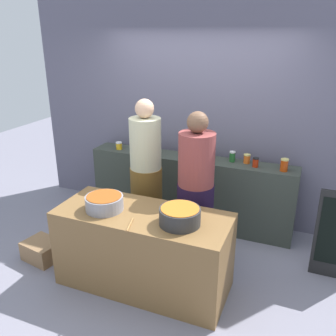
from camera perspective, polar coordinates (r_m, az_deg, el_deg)
name	(u,v)px	position (r m, az deg, el deg)	size (l,w,h in m)	color
ground	(156,267)	(4.16, -1.89, -15.30)	(12.00, 12.00, 0.00)	gray
storefront_wall	(200,108)	(4.81, 5.03, 9.37)	(4.80, 0.12, 3.00)	slate
display_shelf	(189,190)	(4.81, 3.39, -3.56)	(2.70, 0.36, 0.93)	#363D34
prep_table	(143,249)	(3.70, -3.91, -12.70)	(1.70, 0.70, 0.82)	brown
preserve_jar_0	(119,146)	(4.98, -7.74, 3.53)	(0.08, 0.08, 0.10)	gold
preserve_jar_1	(143,147)	(4.87, -3.90, 3.30)	(0.08, 0.08, 0.11)	#8C3A0B
preserve_jar_2	(158,149)	(4.78, -1.64, 2.99)	(0.08, 0.08, 0.10)	#AF2916
preserve_jar_3	(192,152)	(4.66, 3.78, 2.55)	(0.08, 0.08, 0.12)	gold
preserve_jar_4	(206,155)	(4.53, 6.03, 2.09)	(0.08, 0.08, 0.14)	yellow
preserve_jar_5	(232,156)	(4.53, 10.12, 1.80)	(0.07, 0.07, 0.13)	#205B28
preserve_jar_6	(247,159)	(4.51, 12.35, 1.44)	(0.08, 0.08, 0.11)	#D85D1D
preserve_jar_7	(256,162)	(4.41, 13.65, 0.89)	(0.07, 0.07, 0.12)	#AD260C
preserve_jar_8	(284,165)	(4.36, 17.86, 0.46)	(0.09, 0.09, 0.15)	#B73A0C
cooking_pot_left	(104,203)	(3.57, -10.01, -5.42)	(0.37, 0.37, 0.14)	gray
cooking_pot_center	(180,216)	(3.27, 1.89, -7.61)	(0.38, 0.38, 0.16)	#2D2D2D
wooden_spoon	(130,225)	(3.29, -6.03, -8.90)	(0.02, 0.02, 0.23)	#9E703D
cook_with_tongs	(146,180)	(4.27, -3.46, -1.98)	(0.38, 0.38, 1.76)	brown
cook_in_cap	(195,198)	(3.91, 4.35, -4.68)	(0.40, 0.40, 1.71)	black
bread_crate	(42,250)	(4.46, -19.21, -12.14)	(0.39, 0.32, 0.22)	olive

